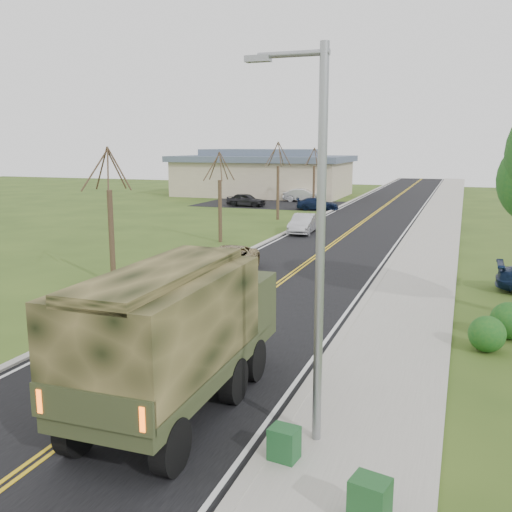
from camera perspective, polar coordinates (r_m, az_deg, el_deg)
The scene contains 19 objects.
ground at distance 14.87m, azimuth -13.05°, elevation -13.60°, with size 160.00×160.00×0.00m, color #2E4617.
road at distance 52.16m, azimuth 11.59°, elevation 4.05°, with size 8.00×120.00×0.01m, color black.
curb_right at distance 51.71m, azimuth 16.15°, elevation 3.85°, with size 0.30×120.00×0.12m, color #9E998E.
sidewalk_right at distance 51.62m, azimuth 18.09°, elevation 3.72°, with size 3.20×120.00×0.10m, color #9E998E.
curb_left at distance 52.91m, azimuth 7.14°, elevation 4.34°, with size 0.30×120.00×0.10m, color #9E998E.
street_light at distance 11.20m, azimuth 5.98°, elevation 2.26°, with size 1.65×0.22×8.00m.
bare_tree_a at distance 26.00m, azimuth -14.30°, elevation 2.94°, with size 1.93×2.26×6.08m.
bare_tree_b at distance 36.48m, azimuth -3.63°, elevation 5.25°, with size 1.83×2.14×5.73m.
bare_tree_c at distance 47.65m, azimuth 2.20°, elevation 6.98°, with size 2.04×2.39×6.42m.
bare_tree_d at distance 59.17m, azimuth 5.80°, elevation 7.50°, with size 1.88×2.20×5.91m.
commercial_building at distance 71.30m, azimuth 0.74°, elevation 8.25°, with size 25.50×21.50×5.65m.
military_truck at distance 13.24m, azimuth -7.93°, elevation -7.06°, with size 2.60×7.18×3.56m.
suv_champagne at distance 27.67m, azimuth -2.84°, elevation -0.43°, with size 2.12×4.60×1.28m, color #988456.
sedan_silver at distance 40.43m, azimuth 4.77°, elevation 3.24°, with size 1.43×4.11×1.36m, color silver.
utility_box_near at distance 10.11m, azimuth 11.31°, elevation -23.00°, with size 0.60×0.50×0.80m, color #1A491F.
utility_box_far at distance 11.68m, azimuth 2.83°, elevation -18.19°, with size 0.55×0.45×0.65m, color #1C4F26.
lot_car_dark at distance 58.05m, azimuth -1.00°, elevation 5.63°, with size 1.60×3.98×1.36m, color black.
lot_car_silver at distance 63.21m, azimuth 4.77°, elevation 6.08°, with size 1.53×4.40×1.45m, color silver.
lot_car_navy at distance 55.26m, azimuth 6.15°, elevation 5.20°, with size 1.64×4.04×1.17m, color #0D1832.
Camera 1 is at (7.58, -11.24, 6.12)m, focal length 40.00 mm.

